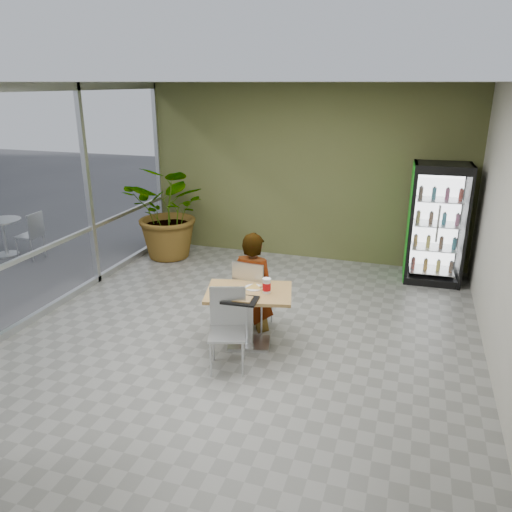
# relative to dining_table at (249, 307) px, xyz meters

# --- Properties ---
(ground) EXTENTS (7.00, 7.00, 0.00)m
(ground) POSITION_rel_dining_table_xyz_m (-0.13, 0.10, -0.54)
(ground) COLOR gray
(ground) RESTS_ON ground
(room_envelope) EXTENTS (6.00, 7.00, 3.20)m
(room_envelope) POSITION_rel_dining_table_xyz_m (-0.13, 0.10, 1.06)
(room_envelope) COLOR beige
(room_envelope) RESTS_ON ground
(storefront_frame) EXTENTS (0.10, 7.00, 3.20)m
(storefront_frame) POSITION_rel_dining_table_xyz_m (-3.13, 0.10, 1.06)
(storefront_frame) COLOR #BABDBF
(storefront_frame) RESTS_ON ground
(dining_table) EXTENTS (1.19, 0.96, 0.75)m
(dining_table) POSITION_rel_dining_table_xyz_m (0.00, 0.00, 0.00)
(dining_table) COLOR tan
(dining_table) RESTS_ON ground
(chair_far) EXTENTS (0.48, 0.48, 0.99)m
(chair_far) POSITION_rel_dining_table_xyz_m (-0.12, 0.43, 0.04)
(chair_far) COLOR #BABDBF
(chair_far) RESTS_ON ground
(chair_near) EXTENTS (0.53, 0.54, 0.96)m
(chair_near) POSITION_rel_dining_table_xyz_m (-0.09, -0.51, 0.02)
(chair_near) COLOR #BABDBF
(chair_near) RESTS_ON ground
(seated_woman) EXTENTS (0.65, 0.45, 1.66)m
(seated_woman) POSITION_rel_dining_table_xyz_m (-0.11, 0.49, -0.01)
(seated_woman) COLOR black
(seated_woman) RESTS_ON ground
(pizza_plate) EXTENTS (0.31, 0.23, 0.03)m
(pizza_plate) POSITION_rel_dining_table_xyz_m (0.03, 0.10, 0.23)
(pizza_plate) COLOR white
(pizza_plate) RESTS_ON dining_table
(soda_cup) EXTENTS (0.11, 0.11, 0.19)m
(soda_cup) POSITION_rel_dining_table_xyz_m (0.22, 0.02, 0.30)
(soda_cup) COLOR white
(soda_cup) RESTS_ON dining_table
(napkin_stack) EXTENTS (0.17, 0.17, 0.02)m
(napkin_stack) POSITION_rel_dining_table_xyz_m (-0.30, -0.22, 0.22)
(napkin_stack) COLOR white
(napkin_stack) RESTS_ON dining_table
(cafeteria_tray) EXTENTS (0.43, 0.32, 0.02)m
(cafeteria_tray) POSITION_rel_dining_table_xyz_m (-0.00, -0.32, 0.22)
(cafeteria_tray) COLOR black
(cafeteria_tray) RESTS_ON dining_table
(beverage_fridge) EXTENTS (0.93, 0.73, 1.98)m
(beverage_fridge) POSITION_rel_dining_table_xyz_m (2.24, 3.06, 0.46)
(beverage_fridge) COLOR black
(beverage_fridge) RESTS_ON ground
(potted_plant) EXTENTS (1.77, 1.58, 1.80)m
(potted_plant) POSITION_rel_dining_table_xyz_m (-2.48, 2.80, 0.36)
(potted_plant) COLOR #306127
(potted_plant) RESTS_ON ground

